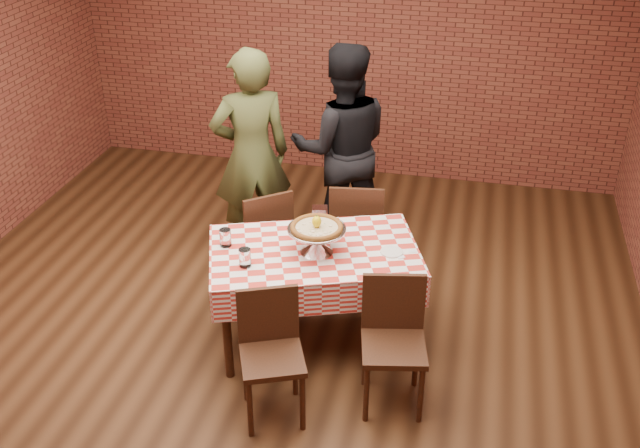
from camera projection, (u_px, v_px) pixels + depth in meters
The scene contains 19 objects.
ground at pixel (267, 338), 5.43m from camera, with size 6.00×6.00×0.00m, color black.
back_wall at pixel (348, 35), 7.27m from camera, with size 5.50×5.50×0.00m, color brown.
table at pixel (314, 295), 5.26m from camera, with size 1.40×0.84×0.75m, color #3C1F10.
tablecloth at pixel (314, 264), 5.13m from camera, with size 1.44×0.88×0.24m, color red, non-canonical shape.
pizza_stand at pixel (317, 240), 5.00m from camera, with size 0.41×0.41×0.18m, color silver, non-canonical shape.
pizza at pixel (317, 228), 4.96m from camera, with size 0.35×0.35×0.03m, color beige.
lemon at pixel (317, 222), 4.93m from camera, with size 0.06×0.06×0.08m, color #FFEC0F.
water_glass_left at pixel (245, 258), 4.86m from camera, with size 0.08×0.08×0.13m, color white.
water_glass_right at pixel (225, 238), 5.08m from camera, with size 0.08×0.08×0.13m, color white.
side_plate at pixel (392, 252), 5.03m from camera, with size 0.15×0.15×0.01m, color white.
sweetener_packet_a at pixel (401, 257), 4.98m from camera, with size 0.05×0.04×0.01m, color white.
sweetener_packet_b at pixel (412, 251), 5.05m from camera, with size 0.05×0.04×0.01m, color white.
condiment_caddy at pixel (320, 217), 5.32m from camera, with size 0.11×0.09×0.15m, color silver.
chair_near_left at pixel (272, 361), 4.55m from camera, with size 0.38×0.38×0.86m, color #3C1F10, non-canonical shape.
chair_near_right at pixel (393, 349), 4.64m from camera, with size 0.40×0.40×0.88m, color #3C1F10, non-canonical shape.
chair_far_left at pixel (261, 236), 5.87m from camera, with size 0.40×0.40×0.88m, color #3C1F10, non-canonical shape.
chair_far_right at pixel (356, 228), 5.96m from camera, with size 0.42×0.42×0.90m, color #3C1F10, non-canonical shape.
diner_olive at pixel (251, 155), 6.08m from camera, with size 0.66×0.43×1.81m, color #404723.
diner_black at pixel (342, 148), 6.24m from camera, with size 0.87×0.68×1.80m, color black.
Camera 1 is at (1.34, -4.13, 3.40)m, focal length 41.58 mm.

